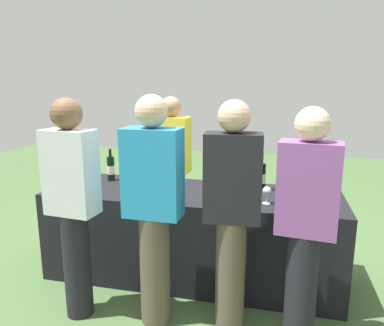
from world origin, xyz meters
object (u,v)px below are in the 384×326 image
at_px(wine_bottle_4, 282,181).
at_px(wine_glass_0, 164,184).
at_px(guest_0, 73,201).
at_px(guest_3, 306,221).
at_px(wine_bottle_1, 137,172).
at_px(guest_2, 232,209).
at_px(wine_glass_2, 267,192).
at_px(server_pouring, 172,165).
at_px(wine_bottle_0, 111,168).
at_px(guest_1, 154,204).
at_px(wine_bottle_5, 308,181).
at_px(wine_bottle_3, 261,176).
at_px(wine_glass_1, 240,190).
at_px(wine_bottle_2, 244,177).

bearing_deg(wine_bottle_4, wine_glass_0, -161.04).
relative_size(guest_0, guest_3, 1.02).
bearing_deg(wine_bottle_1, wine_glass_0, -40.56).
height_order(wine_bottle_4, guest_2, guest_2).
bearing_deg(wine_glass_2, server_pouring, 140.13).
bearing_deg(wine_bottle_0, guest_3, -26.54).
bearing_deg(guest_2, guest_1, -176.51).
bearing_deg(wine_bottle_5, server_pouring, 158.72).
relative_size(wine_bottle_4, guest_2, 0.19).
bearing_deg(wine_glass_0, guest_3, -24.21).
height_order(wine_bottle_3, guest_3, guest_3).
bearing_deg(wine_bottle_1, guest_2, -36.54).
xyz_separation_m(wine_bottle_3, wine_bottle_4, (0.18, -0.05, -0.02)).
distance_m(wine_glass_0, guest_1, 0.50).
bearing_deg(wine_glass_0, wine_bottle_3, 26.36).
distance_m(wine_bottle_3, wine_glass_2, 0.37).
bearing_deg(server_pouring, guest_3, 136.65).
relative_size(wine_bottle_5, server_pouring, 0.20).
distance_m(wine_bottle_5, guest_2, 0.93).
distance_m(wine_glass_2, guest_2, 0.48).
relative_size(wine_glass_2, server_pouring, 0.09).
bearing_deg(guest_1, wine_bottle_4, 44.56).
distance_m(wine_bottle_5, wine_glass_2, 0.46).
distance_m(wine_bottle_3, wine_glass_1, 0.41).
relative_size(wine_bottle_3, guest_1, 0.21).
xyz_separation_m(wine_bottle_3, guest_0, (-1.25, -0.93, -0.02)).
distance_m(wine_glass_2, guest_3, 0.56).
xyz_separation_m(wine_bottle_3, wine_glass_2, (0.06, -0.36, -0.03)).
height_order(guest_0, guest_3, guest_0).
bearing_deg(wine_bottle_0, wine_glass_2, -13.71).
height_order(wine_bottle_5, guest_0, guest_0).
height_order(wine_bottle_4, wine_glass_2, wine_bottle_4).
relative_size(wine_bottle_0, guest_2, 0.20).
distance_m(wine_glass_1, guest_0, 1.24).
distance_m(wine_glass_0, guest_3, 1.18).
xyz_separation_m(wine_bottle_2, wine_bottle_5, (0.53, 0.01, -0.00)).
bearing_deg(guest_1, wine_bottle_0, 131.00).
bearing_deg(guest_2, server_pouring, 116.99).
bearing_deg(wine_glass_1, wine_bottle_2, 90.79).
bearing_deg(guest_0, guest_2, 12.76).
bearing_deg(guest_2, wine_bottle_4, 60.94).
bearing_deg(wine_bottle_3, server_pouring, 152.77).
height_order(wine_bottle_1, wine_glass_0, wine_bottle_1).
xyz_separation_m(wine_bottle_1, guest_2, (0.96, -0.71, -0.03)).
height_order(wine_bottle_3, guest_1, guest_1).
distance_m(guest_0, guest_2, 1.11).
distance_m(wine_glass_0, server_pouring, 0.89).
bearing_deg(guest_0, wine_bottle_0, 105.26).
relative_size(wine_bottle_3, guest_3, 0.22).
bearing_deg(wine_bottle_3, guest_0, -143.48).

